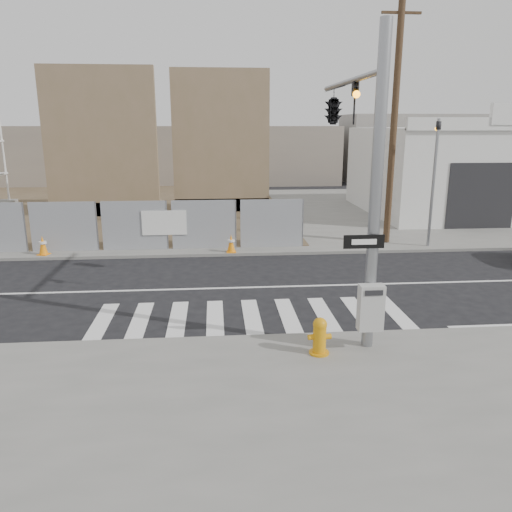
{
  "coord_description": "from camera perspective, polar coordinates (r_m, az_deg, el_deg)",
  "views": [
    {
      "loc": [
        -0.95,
        -15.21,
        5.05
      ],
      "look_at": [
        0.21,
        -1.35,
        1.4
      ],
      "focal_mm": 35.0,
      "sensor_mm": 36.0,
      "label": 1
    }
  ],
  "objects": [
    {
      "name": "sidewalk_far",
      "position": [
        29.64,
        -2.9,
        4.99
      ],
      "size": [
        50.0,
        20.0,
        0.12
      ],
      "primitive_type": "cube",
      "color": "slate",
      "rests_on": "ground"
    },
    {
      "name": "traffic_cone_d",
      "position": [
        19.97,
        -2.86,
        1.44
      ],
      "size": [
        0.37,
        0.37,
        0.73
      ],
      "rotation": [
        0.0,
        0.0,
        0.0
      ],
      "color": "orange",
      "rests_on": "sidewalk_far"
    },
    {
      "name": "fire_hydrant",
      "position": [
        11.25,
        7.28,
        -9.06
      ],
      "size": [
        0.53,
        0.51,
        0.85
      ],
      "rotation": [
        0.0,
        0.0,
        0.17
      ],
      "color": "orange",
      "rests_on": "sidewalk_near"
    },
    {
      "name": "far_signal_pole",
      "position": [
        21.79,
        19.76,
        9.73
      ],
      "size": [
        0.16,
        0.2,
        5.6
      ],
      "color": "gray",
      "rests_on": "sidewalk_far"
    },
    {
      "name": "signal_pole",
      "position": [
        13.61,
        10.15,
        13.35
      ],
      "size": [
        0.96,
        5.87,
        7.0
      ],
      "color": "gray",
      "rests_on": "sidewalk_near"
    },
    {
      "name": "traffic_cone_c",
      "position": [
        21.25,
        -23.18,
        1.11
      ],
      "size": [
        0.49,
        0.49,
        0.76
      ],
      "rotation": [
        0.0,
        0.0,
        -0.29
      ],
      "color": "orange",
      "rests_on": "sidewalk_far"
    },
    {
      "name": "auto_shop",
      "position": [
        31.99,
        23.38,
        9.01
      ],
      "size": [
        12.0,
        10.2,
        5.95
      ],
      "color": "silver",
      "rests_on": "sidewalk_far"
    },
    {
      "name": "ground",
      "position": [
        16.05,
        -1.16,
        -3.64
      ],
      "size": [
        100.0,
        100.0,
        0.0
      ],
      "primitive_type": "plane",
      "color": "black",
      "rests_on": "ground"
    },
    {
      "name": "utility_pole_right",
      "position": [
        22.0,
        15.5,
        14.59
      ],
      "size": [
        1.6,
        0.28,
        10.0
      ],
      "color": "#4A3522",
      "rests_on": "sidewalk_far"
    },
    {
      "name": "concrete_wall_left",
      "position": [
        28.98,
        -17.15,
        10.75
      ],
      "size": [
        6.0,
        1.3,
        8.0
      ],
      "color": "brown",
      "rests_on": "sidewalk_far"
    },
    {
      "name": "concrete_wall_right",
      "position": [
        29.34,
        -3.99,
        11.4
      ],
      "size": [
        5.5,
        1.3,
        8.0
      ],
      "color": "brown",
      "rests_on": "sidewalk_far"
    }
  ]
}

